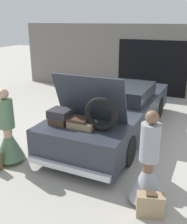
# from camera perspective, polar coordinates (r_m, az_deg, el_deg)

# --- Properties ---
(ground_plane) EXTENTS (40.00, 40.00, 0.00)m
(ground_plane) POSITION_cam_1_polar(r_m,az_deg,el_deg) (7.36, 4.64, -4.19)
(ground_plane) COLOR #ADA89E
(garage_wall_back) EXTENTS (12.00, 0.14, 2.80)m
(garage_wall_back) POSITION_cam_1_polar(r_m,az_deg,el_deg) (10.96, 12.73, 10.84)
(garage_wall_back) COLOR slate
(garage_wall_back) RESTS_ON ground_plane
(car) EXTENTS (1.91, 5.27, 1.90)m
(car) POSITION_cam_1_polar(r_m,az_deg,el_deg) (7.13, 4.73, 0.23)
(car) COLOR #2D333D
(car) RESTS_ON ground_plane
(person_left) EXTENTS (0.62, 0.62, 1.64)m
(person_left) POSITION_cam_1_polar(r_m,az_deg,el_deg) (5.90, -18.06, -5.14)
(person_left) COLOR tan
(person_left) RESTS_ON ground_plane
(person_right) EXTENTS (0.61, 0.61, 1.65)m
(person_right) POSITION_cam_1_polar(r_m,az_deg,el_deg) (4.51, 11.73, -12.54)
(person_right) COLOR brown
(person_right) RESTS_ON ground_plane
(suitcase_beside_right_person) EXTENTS (0.47, 0.32, 0.41)m
(suitcase_beside_right_person) POSITION_cam_1_polar(r_m,az_deg,el_deg) (4.46, 12.24, -19.13)
(suitcase_beside_right_person) COLOR #9E8460
(suitcase_beside_right_person) RESTS_ON ground_plane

